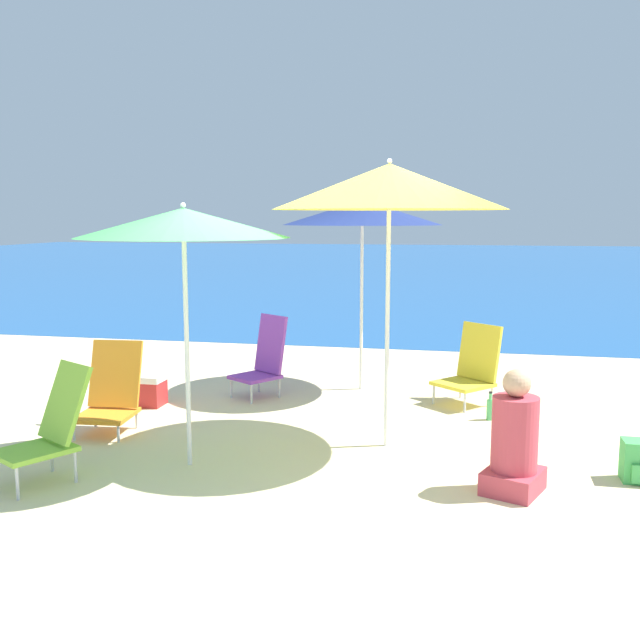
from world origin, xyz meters
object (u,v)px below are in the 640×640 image
object	(u,v)px
beach_umbrella_green	(183,223)
beach_umbrella_navy	(362,213)
beach_chair_lime	(51,426)
cooler_box	(140,390)
water_bottle	(490,409)
beach_chair_orange	(111,392)
beach_chair_purple	(264,358)
beach_chair_yellow	(472,367)
beach_umbrella_yellow	(389,187)
person_seated_near	(514,442)

from	to	relation	value
beach_umbrella_green	beach_umbrella_navy	xyz separation A→B (m)	(0.94, 2.72, 0.09)
beach_chair_lime	cooler_box	size ratio (longest dim) A/B	1.65
beach_umbrella_navy	beach_chair_lime	size ratio (longest dim) A/B	2.53
beach_umbrella_green	beach_chair_lime	distance (m)	1.77
water_bottle	beach_chair_orange	bearing A→B (deg)	-162.93
cooler_box	beach_chair_purple	bearing A→B (deg)	28.37
beach_chair_purple	beach_umbrella_navy	bearing A→B (deg)	62.13
beach_chair_yellow	beach_chair_orange	size ratio (longest dim) A/B	1.03
beach_chair_orange	water_bottle	distance (m)	3.53
beach_umbrella_yellow	beach_umbrella_navy	bearing A→B (deg)	104.59
beach_umbrella_navy	beach_chair_purple	distance (m)	1.90
beach_umbrella_navy	person_seated_near	distance (m)	3.55
beach_umbrella_navy	beach_chair_purple	xyz separation A→B (m)	(-0.98, -0.52, -1.55)
beach_umbrella_navy	beach_chair_purple	bearing A→B (deg)	-151.81
beach_chair_lime	beach_chair_yellow	size ratio (longest dim) A/B	1.03
beach_umbrella_yellow	beach_chair_lime	bearing A→B (deg)	-150.57
beach_chair_yellow	cooler_box	world-z (taller)	beach_chair_yellow
beach_umbrella_navy	beach_chair_orange	xyz separation A→B (m)	(-1.98, -2.01, -1.61)
beach_umbrella_navy	cooler_box	bearing A→B (deg)	-151.71
beach_umbrella_navy	beach_chair_lime	xyz separation A→B (m)	(-1.80, -3.24, -1.55)
beach_umbrella_green	person_seated_near	distance (m)	2.87
beach_chair_orange	cooler_box	distance (m)	0.89
person_seated_near	beach_umbrella_navy	bearing A→B (deg)	140.66
beach_umbrella_green	beach_chair_orange	xyz separation A→B (m)	(-1.04, 0.72, -1.52)
beach_umbrella_green	water_bottle	distance (m)	3.40
beach_chair_purple	water_bottle	distance (m)	2.42
beach_chair_lime	beach_chair_orange	size ratio (longest dim) A/B	1.06
beach_chair_yellow	cooler_box	distance (m)	3.43
beach_umbrella_navy	cooler_box	distance (m)	3.01
beach_umbrella_yellow	cooler_box	distance (m)	3.40
cooler_box	beach_umbrella_navy	bearing A→B (deg)	28.29
beach_chair_purple	cooler_box	world-z (taller)	beach_chair_purple
beach_chair_lime	cooler_box	world-z (taller)	beach_chair_lime
beach_chair_purple	water_bottle	world-z (taller)	beach_chair_purple
beach_chair_orange	beach_chair_purple	distance (m)	1.79
beach_chair_lime	water_bottle	size ratio (longest dim) A/B	3.07
beach_chair_purple	beach_umbrella_yellow	bearing A→B (deg)	-9.86
beach_umbrella_navy	person_seated_near	world-z (taller)	beach_umbrella_navy
beach_chair_purple	beach_chair_lime	bearing A→B (deg)	-72.87
person_seated_near	beach_chair_lime	bearing A→B (deg)	-149.73
beach_chair_orange	beach_chair_lime	bearing A→B (deg)	-86.57
person_seated_near	beach_chair_purple	bearing A→B (deg)	159.93
beach_umbrella_yellow	beach_chair_lime	distance (m)	3.17
beach_umbrella_navy	beach_umbrella_yellow	size ratio (longest dim) A/B	0.90
beach_umbrella_yellow	beach_chair_orange	world-z (taller)	beach_umbrella_yellow
beach_umbrella_yellow	beach_chair_orange	distance (m)	3.07
beach_umbrella_green	person_seated_near	size ratio (longest dim) A/B	2.30
person_seated_near	cooler_box	xyz separation A→B (m)	(-3.62, 1.64, -0.20)
beach_chair_yellow	cooler_box	bearing A→B (deg)	-126.12
beach_umbrella_green	person_seated_near	bearing A→B (deg)	-1.49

